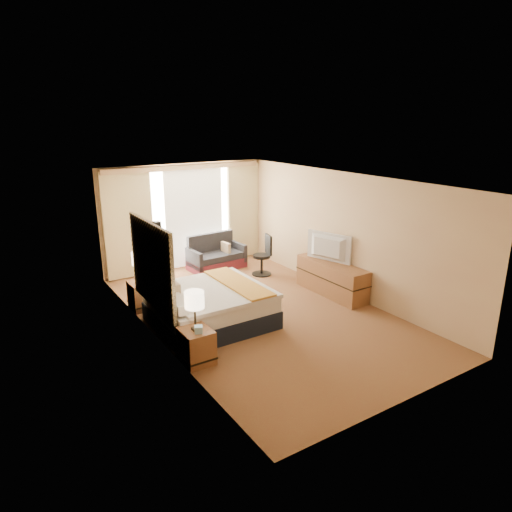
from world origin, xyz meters
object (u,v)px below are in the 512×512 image
nightstand_right (142,295)px  media_dresser (332,278)px  nightstand_left (196,346)px  bed (210,306)px  television (326,248)px  loveseat (216,257)px  lamp_right (139,259)px  floor_lamp (158,242)px  desk_chair (264,257)px  lamp_left (194,301)px

nightstand_right → media_dresser: 3.97m
nightstand_left → bed: size_ratio=0.28×
media_dresser → television: size_ratio=1.70×
media_dresser → loveseat: bearing=113.7°
loveseat → lamp_right: (-2.43, -1.48, 0.75)m
nightstand_right → television: (3.65, -1.29, 0.73)m
media_dresser → floor_lamp: floor_lamp is taller
nightstand_right → desk_chair: (3.18, 0.40, 0.16)m
loveseat → lamp_left: (-2.43, -3.96, 0.75)m
nightstand_left → loveseat: (2.43, 3.95, 0.01)m
nightstand_right → loveseat: bearing=30.9°
lamp_left → loveseat: bearing=58.5°
media_dresser → lamp_right: size_ratio=2.88×
nightstand_left → lamp_right: bearing=90.1°
lamp_left → bed: bearing=54.1°
television → lamp_right: bearing=53.5°
media_dresser → loveseat: (-1.27, 2.90, -0.07)m
desk_chair → lamp_right: bearing=-158.1°
bed → floor_lamp: size_ratio=1.30×
nightstand_right → lamp_right: lamp_right is taller
loveseat → nightstand_left: bearing=-124.9°
loveseat → lamp_left: lamp_left is taller
nightstand_left → nightstand_right: 2.50m
lamp_right → floor_lamp: bearing=50.4°
desk_chair → lamp_right: lamp_right is taller
media_dresser → bed: size_ratio=0.91×
bed → lamp_left: (-0.82, -1.13, 0.69)m
bed → lamp_left: bearing=-125.9°
nightstand_left → loveseat: loveseat is taller
nightstand_left → television: (3.65, 1.21, 0.73)m
nightstand_left → media_dresser: 3.85m
nightstand_left → loveseat: 4.64m
loveseat → desk_chair: (0.75, -1.05, 0.15)m
lamp_left → lamp_right: (0.00, 2.49, -0.00)m
media_dresser → floor_lamp: (-2.98, 2.30, 0.73)m
nightstand_left → desk_chair: size_ratio=0.56×
floor_lamp → lamp_left: bearing=-102.2°
loveseat → television: size_ratio=1.34×
nightstand_right → loveseat: (2.43, 1.45, 0.01)m
loveseat → floor_lamp: (-1.71, -0.60, 0.80)m
nightstand_right → television: size_ratio=0.52×
nightstand_left → lamp_right: lamp_right is taller
bed → television: 2.92m
nightstand_left → lamp_left: lamp_left is taller
nightstand_left → media_dresser: media_dresser is taller
nightstand_right → lamp_left: bearing=-90.1°
loveseat → lamp_right: lamp_right is taller
floor_lamp → desk_chair: size_ratio=1.56×
television → desk_chair: bearing=-1.7°
desk_chair → television: (0.47, -1.70, 0.57)m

